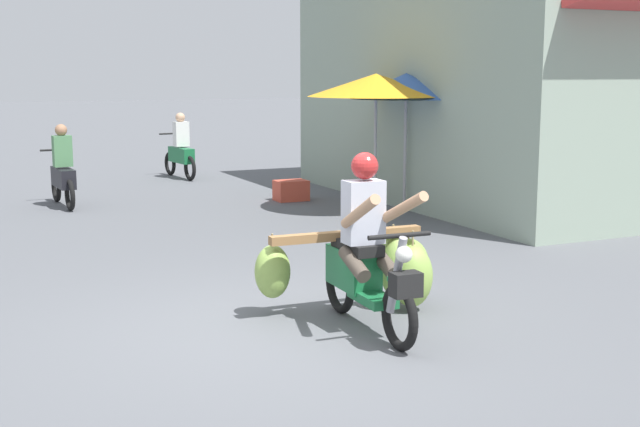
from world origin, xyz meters
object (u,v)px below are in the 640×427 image
(motorbike_main_loaded, at_px, (375,262))
(market_umbrella_near_shop, at_px, (376,85))
(motorbike_distant_ahead_right, at_px, (181,152))
(motorbike_distant_ahead_left, at_px, (63,174))
(market_umbrella_further_along, at_px, (406,86))
(produce_crate, at_px, (291,190))

(motorbike_main_loaded, bearing_deg, market_umbrella_near_shop, 61.53)
(motorbike_distant_ahead_right, height_order, market_umbrella_near_shop, market_umbrella_near_shop)
(motorbike_distant_ahead_right, distance_m, market_umbrella_near_shop, 6.06)
(motorbike_distant_ahead_left, bearing_deg, market_umbrella_near_shop, -30.56)
(market_umbrella_further_along, height_order, produce_crate, market_umbrella_further_along)
(motorbike_distant_ahead_right, relative_size, market_umbrella_near_shop, 0.73)
(market_umbrella_near_shop, distance_m, market_umbrella_further_along, 0.49)
(motorbike_distant_ahead_right, xyz_separation_m, market_umbrella_near_shop, (1.65, -5.65, 1.48))
(market_umbrella_near_shop, relative_size, produce_crate, 3.99)
(motorbike_main_loaded, xyz_separation_m, produce_crate, (2.14, 7.05, -0.34))
(motorbike_main_loaded, xyz_separation_m, motorbike_distant_ahead_left, (-1.63, 8.00, 0.04))
(motorbike_distant_ahead_left, bearing_deg, market_umbrella_further_along, -29.45)
(market_umbrella_near_shop, height_order, produce_crate, market_umbrella_near_shop)
(motorbike_main_loaded, bearing_deg, motorbike_distant_ahead_right, 83.54)
(motorbike_main_loaded, height_order, produce_crate, motorbike_main_loaded)
(motorbike_main_loaded, distance_m, produce_crate, 7.37)
(motorbike_distant_ahead_left, distance_m, market_umbrella_further_along, 5.92)
(motorbike_distant_ahead_right, xyz_separation_m, market_umbrella_further_along, (2.12, -5.79, 1.46))
(motorbike_main_loaded, height_order, motorbike_distant_ahead_left, motorbike_main_loaded)
(motorbike_distant_ahead_left, xyz_separation_m, motorbike_distant_ahead_right, (2.88, 2.97, 0.00))
(market_umbrella_near_shop, xyz_separation_m, market_umbrella_further_along, (0.47, -0.15, -0.02))
(motorbike_main_loaded, height_order, market_umbrella_near_shop, market_umbrella_near_shop)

